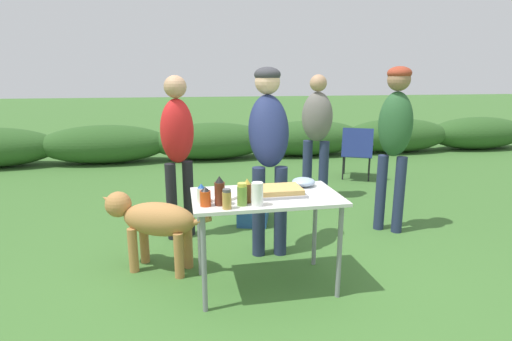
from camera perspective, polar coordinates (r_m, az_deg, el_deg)
ground_plane at (r=3.28m, az=1.36°, el=-16.00°), size 60.00×60.00×0.00m
shrub_hedge at (r=7.95m, az=-6.40°, el=4.21°), size 14.40×0.90×0.72m
folding_table at (r=3.01m, az=1.43°, el=-4.92°), size 1.10×0.64×0.74m
food_tray at (r=3.00m, az=3.23°, el=-2.94°), size 0.38×0.29×0.06m
plate_stack at (r=2.94m, az=-5.14°, el=-3.61°), size 0.26×0.26×0.02m
mixing_bowl at (r=3.24m, az=6.81°, el=-1.62°), size 0.19×0.19×0.07m
paper_cup_stack at (r=2.72m, az=0.20°, el=-3.39°), size 0.08×0.08×0.16m
hot_sauce_bottle at (r=2.74m, az=-7.25°, el=-3.75°), size 0.07×0.07×0.14m
spice_jar at (r=2.67m, az=-4.19°, el=-4.11°), size 0.06×0.06×0.14m
relish_jar at (r=2.73m, az=-2.01°, el=-3.44°), size 0.07×0.07×0.16m
beer_bottle at (r=2.79m, az=-1.27°, el=-2.98°), size 0.06×0.06×0.17m
bbq_sauce_bottle at (r=2.74m, az=-5.22°, el=-2.97°), size 0.07×0.07×0.21m
mayo_bottle at (r=2.81m, az=-7.81°, el=-3.31°), size 0.06×0.06×0.14m
standing_person_in_dark_puffer at (r=3.58m, az=1.81°, el=4.66°), size 0.41×0.53×1.69m
standing_person_in_navy_coat at (r=5.25m, az=8.68°, el=6.22°), size 0.49×0.44×1.63m
standing_person_with_beanie at (r=4.28m, az=19.23°, el=5.50°), size 0.41×0.40×1.70m
standing_person_in_olive_jacket at (r=3.97m, az=-11.13°, el=4.03°), size 0.40×0.36×1.62m
dog at (r=3.46m, az=-14.57°, el=-6.91°), size 0.94×0.54×0.66m
camp_chair_green_behind_table at (r=6.50m, az=14.25°, el=2.82°), size 0.67×0.73×0.83m
cooler_box at (r=4.52m, az=-0.37°, el=-5.20°), size 0.44×0.55×0.34m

